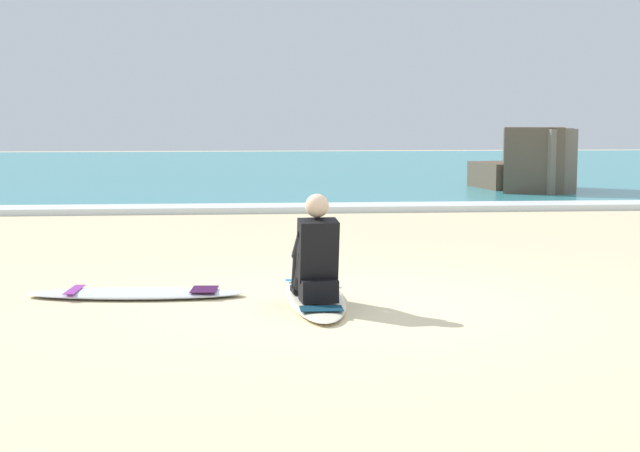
{
  "coord_description": "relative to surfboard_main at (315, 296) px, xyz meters",
  "views": [
    {
      "loc": [
        -1.01,
        -8.15,
        1.68
      ],
      "look_at": [
        -0.16,
        1.47,
        0.55
      ],
      "focal_mm": 51.84,
      "sensor_mm": 36.0,
      "label": 1
    }
  ],
  "objects": [
    {
      "name": "surfboard_spare_near",
      "position": [
        -1.68,
        0.28,
        0.0
      ],
      "size": [
        2.07,
        0.67,
        0.08
      ],
      "color": "silver",
      "rests_on": "ground"
    },
    {
      "name": "rock_outcrop_distant",
      "position": [
        5.74,
        11.39,
        0.63
      ],
      "size": [
        1.99,
        2.96,
        1.49
      ],
      "color": "#756656",
      "rests_on": "ground"
    },
    {
      "name": "ground_plane",
      "position": [
        0.32,
        -0.27,
        -0.04
      ],
      "size": [
        80.0,
        80.0,
        0.0
      ],
      "primitive_type": "plane",
      "color": "beige"
    },
    {
      "name": "surfer_seated",
      "position": [
        -0.01,
        -0.33,
        0.4
      ],
      "size": [
        0.41,
        0.73,
        0.95
      ],
      "color": "black",
      "rests_on": "surfboard_main"
    },
    {
      "name": "sea",
      "position": [
        0.32,
        21.98,
        0.01
      ],
      "size": [
        80.0,
        28.0,
        0.1
      ],
      "primitive_type": "cube",
      "color": "teal",
      "rests_on": "ground"
    },
    {
      "name": "breaking_foam",
      "position": [
        0.32,
        8.28,
        0.02
      ],
      "size": [
        80.0,
        0.9,
        0.11
      ],
      "primitive_type": "cube",
      "color": "white",
      "rests_on": "ground"
    },
    {
      "name": "surfboard_main",
      "position": [
        0.0,
        0.0,
        0.0
      ],
      "size": [
        0.53,
        2.35,
        0.08
      ],
      "color": "#EFE5C6",
      "rests_on": "ground"
    }
  ]
}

